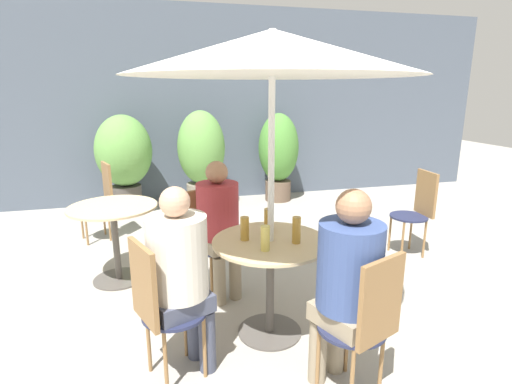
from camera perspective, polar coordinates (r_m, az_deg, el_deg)
ground_plane at (r=3.10m, az=1.98°, el=-19.93°), size 20.00×20.00×0.00m
storefront_wall at (r=6.46m, az=-8.23°, el=12.07°), size 10.00×0.06×3.00m
cafe_table_near at (r=2.88m, az=2.05°, el=-10.24°), size 0.82×0.82×0.73m
cafe_table_far at (r=3.89m, az=-19.58°, el=-4.51°), size 0.79×0.79×0.73m
bistro_chair_0 at (r=3.53m, az=-6.56°, el=-5.72°), size 0.42×0.44×0.92m
bistro_chair_1 at (r=2.50m, az=-13.75°, el=-14.96°), size 0.44×0.42×0.92m
bistro_chair_2 at (r=2.36m, az=15.50°, el=-16.94°), size 0.42×0.44×0.92m
bistro_chair_3 at (r=4.60m, az=22.11°, el=-1.89°), size 0.40×0.39×0.92m
bistro_chair_4 at (r=5.06m, az=-21.24°, el=-0.40°), size 0.43×0.42×0.92m
seated_person_0 at (r=3.35m, az=-5.34°, el=-3.88°), size 0.40×0.42×1.19m
seated_person_1 at (r=2.47m, az=-10.75°, el=-10.60°), size 0.43×0.41×1.22m
seated_person_2 at (r=2.36m, az=12.88°, el=-11.75°), size 0.42×0.44×1.24m
beer_glass_0 at (r=2.95m, az=1.83°, el=-4.06°), size 0.07×0.07×0.18m
beer_glass_1 at (r=2.79m, az=-1.63°, el=-5.25°), size 0.06×0.06×0.17m
beer_glass_2 at (r=2.61m, az=1.32°, el=-6.61°), size 0.06×0.06×0.17m
beer_glass_3 at (r=2.74m, az=5.80°, el=-5.44°), size 0.06×0.06×0.19m
potted_plant_0 at (r=5.99m, az=-18.34°, el=4.95°), size 0.79×0.79×1.42m
potted_plant_1 at (r=5.93m, az=-7.79°, el=5.29°), size 0.69×0.69×1.46m
potted_plant_2 at (r=6.37m, az=3.23°, el=5.66°), size 0.64×0.64×1.40m
umbrella at (r=2.62m, az=2.35°, el=19.18°), size 1.87×1.87×2.11m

